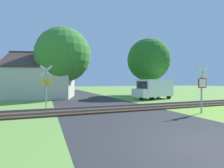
# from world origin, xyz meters

# --- Properties ---
(ground_plane) EXTENTS (160.00, 160.00, 0.00)m
(ground_plane) POSITION_xyz_m (0.00, 0.00, 0.00)
(ground_plane) COLOR #6B9942
(road_asphalt) EXTENTS (7.27, 80.00, 0.01)m
(road_asphalt) POSITION_xyz_m (0.00, 2.00, 0.00)
(road_asphalt) COLOR #2D2D30
(road_asphalt) RESTS_ON ground
(rail_track) EXTENTS (60.00, 2.60, 0.22)m
(rail_track) POSITION_xyz_m (0.00, 7.72, 0.06)
(rail_track) COLOR #422D1E
(rail_track) RESTS_ON ground
(stop_sign_near) EXTENTS (0.88, 0.17, 2.97)m
(stop_sign_near) POSITION_xyz_m (4.82, 4.39, 1.71)
(stop_sign_near) COLOR #9E9EA5
(stop_sign_near) RESTS_ON ground
(crossing_sign_far) EXTENTS (0.87, 0.19, 3.21)m
(crossing_sign_far) POSITION_xyz_m (-4.21, 10.10, 1.89)
(crossing_sign_far) COLOR #9E9EA5
(crossing_sign_far) RESTS_ON ground
(house) EXTENTS (9.10, 8.39, 5.78)m
(house) POSITION_xyz_m (-4.66, 19.77, 2.00)
(house) COLOR beige
(house) RESTS_ON ground
(tree_center) EXTENTS (6.55, 6.55, 8.49)m
(tree_center) POSITION_xyz_m (-2.27, 17.90, 5.21)
(tree_center) COLOR #513823
(tree_center) RESTS_ON ground
(tree_far) EXTENTS (4.94, 4.94, 7.59)m
(tree_far) POSITION_xyz_m (10.16, 19.75, 5.10)
(tree_far) COLOR #513823
(tree_far) RESTS_ON ground
(tree_right) EXTENTS (5.79, 5.79, 7.91)m
(tree_right) POSITION_xyz_m (8.90, 16.77, 5.01)
(tree_right) COLOR #513823
(tree_right) RESTS_ON ground
(mail_truck) EXTENTS (5.20, 2.98, 2.24)m
(mail_truck) POSITION_xyz_m (7.39, 13.23, 1.24)
(mail_truck) COLOR white
(mail_truck) RESTS_ON ground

